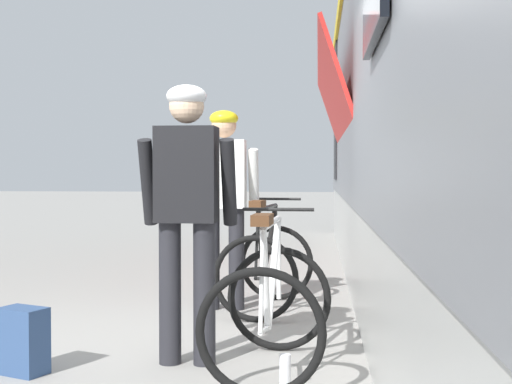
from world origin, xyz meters
name	(u,v)px	position (x,y,z in m)	size (l,w,h in m)	color
ground_plane	(153,355)	(0.00, 0.00, 0.00)	(80.00, 80.00, 0.00)	gray
cyclist_near_in_dark	(187,198)	(0.27, -0.18, 1.05)	(0.61, 0.31, 1.76)	#232328
cyclist_far_in_white	(224,191)	(0.26, 1.59, 1.05)	(0.61, 0.31, 1.76)	#232328
bicycle_near_white	(271,306)	(0.80, -0.32, 0.40)	(0.75, 1.10, 0.99)	black
bicycle_far_black	(267,265)	(0.64, 1.57, 0.40)	(0.82, 1.14, 0.99)	black
backpack_on_platform	(23,341)	(-0.68, -0.49, 0.20)	(0.28, 0.18, 0.40)	navy
water_bottle_near_the_bikes	(285,371)	(0.91, -0.64, 0.10)	(0.07, 0.07, 0.19)	silver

